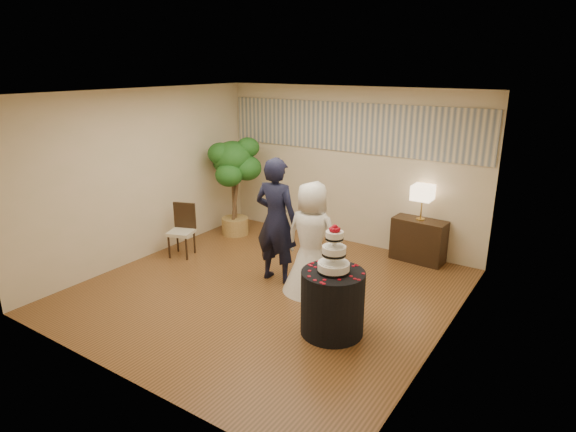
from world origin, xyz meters
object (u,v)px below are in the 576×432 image
Objects in this scene: ficus_tree at (234,186)px; side_chair at (181,231)px; groom at (276,221)px; console at (419,240)px; table_lamp at (422,203)px; bride at (312,238)px; wedding_cake at (334,249)px; cake_table at (332,303)px.

ficus_tree reaches higher than side_chair.
groom is 0.99× the size of ficus_tree.
console is 1.49× the size of table_lamp.
bride is 2.19m from console.
side_chair is at bearing 167.10° from wedding_cake.
console is 0.96× the size of side_chair.
cake_table is at bearing 129.66° from bride.
bride is 2.74× the size of wedding_cake.
ficus_tree is (-2.48, 1.28, 0.14)m from bride.
side_chair is at bearing -149.52° from table_lamp.
groom is 2.19× the size of console.
side_chair reaches higher than console.
bride is 2.15m from table_lamp.
console is (0.11, 2.79, -0.74)m from wedding_cake.
groom is 1.77m from cake_table.
bride is 2.80× the size of table_lamp.
cake_table is 0.70m from wedding_cake.
cake_table is 2.86m from table_lamp.
cake_table is 3.95m from ficus_tree.
cake_table is at bearing 145.39° from groom.
bride is 1.24m from cake_table.
cake_table is at bearing -32.62° from side_chair.
table_lamp is at bearing -132.08° from groom.
table_lamp reaches higher than console.
wedding_cake is 1.02× the size of table_lamp.
wedding_cake is (0.00, 0.00, 0.70)m from cake_table.
wedding_cake is 3.48m from side_chair.
ficus_tree is (-3.39, -0.66, -0.06)m from table_lamp.
cake_table is (0.81, -0.85, -0.41)m from bride.
groom is 3.20× the size of wedding_cake.
groom is 1.97m from side_chair.
console is at bearing -119.09° from bride.
groom is 1.17× the size of bride.
side_chair is at bearing -1.76° from bride.
side_chair is at bearing 0.31° from groom.
ficus_tree is at bearing 147.05° from cake_table.
bride is at bearing -17.70° from side_chair.
bride is 0.85× the size of ficus_tree.
wedding_cake is at bearing -92.24° from table_lamp.
ficus_tree is at bearing -37.22° from groom.
cake_table is (1.44, -0.88, -0.54)m from groom.
groom reaches higher than table_lamp.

